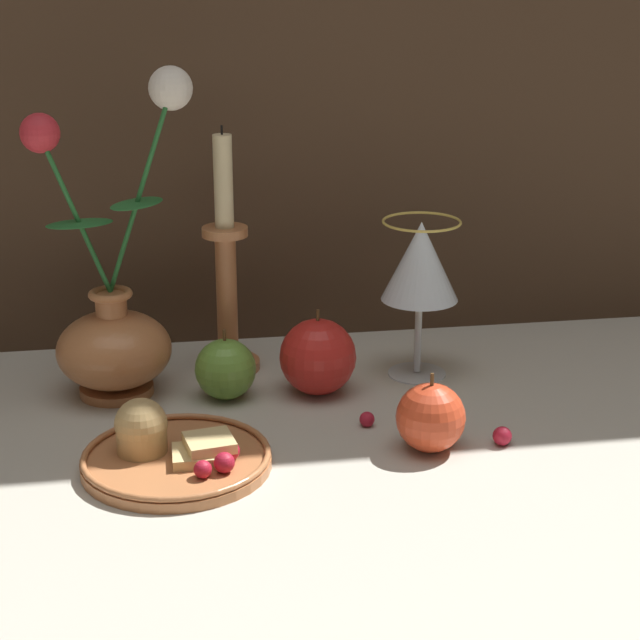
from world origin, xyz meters
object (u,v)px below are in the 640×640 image
at_px(plate_with_pastries, 170,451).
at_px(apple_at_table_edge, 318,357).
at_px(wine_glass, 420,266).
at_px(apple_near_glass, 225,369).
at_px(candlestick, 226,283).
at_px(vase, 114,324).
at_px(apple_beside_vase, 431,417).

distance_m(plate_with_pastries, apple_at_table_edge, 0.22).
distance_m(wine_glass, apple_near_glass, 0.24).
relative_size(plate_with_pastries, candlestick, 0.64).
distance_m(candlestick, apple_at_table_edge, 0.14).
distance_m(vase, plate_with_pastries, 0.20).
xyz_separation_m(wine_glass, apple_near_glass, (-0.22, -0.03, -0.10)).
relative_size(plate_with_pastries, apple_beside_vase, 2.25).
relative_size(candlestick, apple_beside_vase, 3.52).
xyz_separation_m(vase, apple_at_table_edge, (0.21, -0.03, -0.04)).
xyz_separation_m(wine_glass, apple_beside_vase, (-0.03, -0.19, -0.09)).
relative_size(apple_beside_vase, apple_at_table_edge, 0.83).
height_order(wine_glass, apple_at_table_edge, wine_glass).
bearing_deg(vase, apple_at_table_edge, -8.73).
bearing_deg(apple_at_table_edge, wine_glass, 15.67).
height_order(vase, apple_beside_vase, vase).
height_order(plate_with_pastries, wine_glass, wine_glass).
bearing_deg(apple_near_glass, apple_beside_vase, -40.26).
bearing_deg(plate_with_pastries, vase, 105.56).
height_order(plate_with_pastries, apple_near_glass, apple_near_glass).
height_order(vase, apple_near_glass, vase).
height_order(plate_with_pastries, apple_at_table_edge, apple_at_table_edge).
bearing_deg(candlestick, apple_near_glass, -96.48).
height_order(wine_glass, apple_near_glass, wine_glass).
bearing_deg(apple_beside_vase, apple_at_table_edge, 118.81).
distance_m(wine_glass, apple_beside_vase, 0.21).
relative_size(candlestick, apple_at_table_edge, 2.93).
distance_m(vase, wine_glass, 0.34).
height_order(candlestick, apple_beside_vase, candlestick).
height_order(vase, candlestick, vase).
bearing_deg(apple_beside_vase, candlestick, 126.14).
relative_size(plate_with_pastries, apple_at_table_edge, 1.87).
distance_m(plate_with_pastries, apple_near_glass, 0.17).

